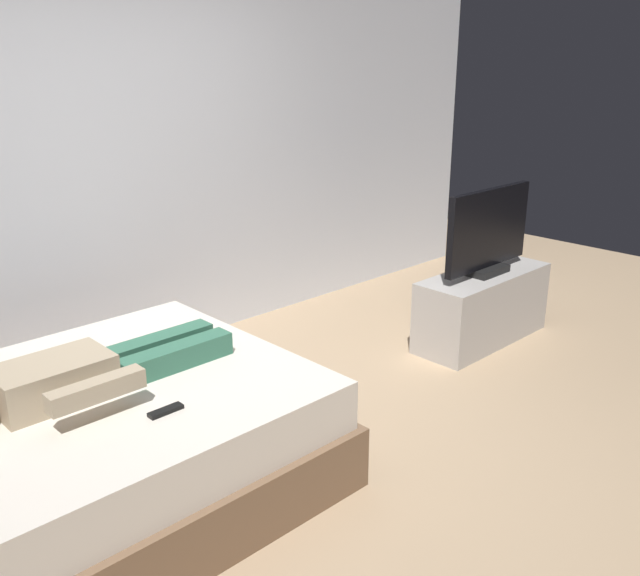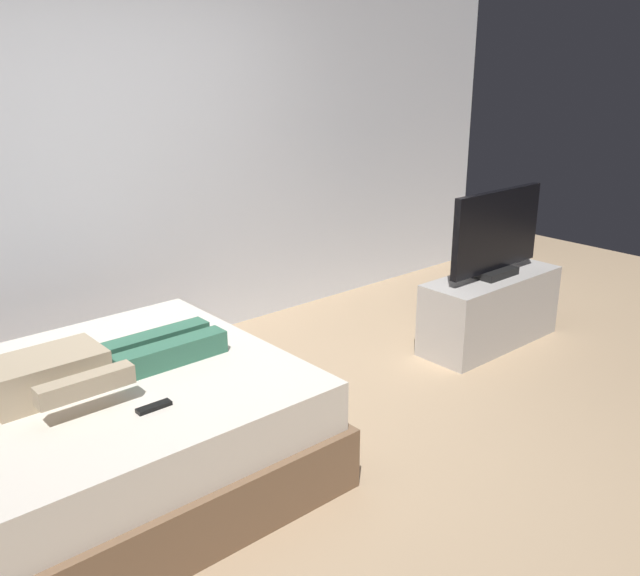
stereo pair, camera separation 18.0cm
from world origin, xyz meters
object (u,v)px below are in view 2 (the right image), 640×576
(person, at_px, (77,370))
(tv, at_px, (496,235))
(bed, at_px, (80,444))
(remote, at_px, (154,407))
(tv_stand, at_px, (490,310))

(person, relative_size, tv, 1.43)
(bed, relative_size, remote, 13.31)
(person, relative_size, tv_stand, 1.15)
(tv, bearing_deg, bed, 176.93)
(bed, height_order, person, person)
(person, bearing_deg, bed, -162.66)
(remote, xyz_separation_m, tv_stand, (2.70, 0.24, -0.30))
(remote, height_order, tv_stand, remote)
(tv, bearing_deg, remote, -174.90)
(tv_stand, bearing_deg, person, 176.72)
(tv_stand, height_order, tv, tv)
(tv_stand, distance_m, tv, 0.53)
(person, height_order, remote, person)
(person, bearing_deg, tv_stand, -3.28)
(bed, relative_size, tv, 2.27)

